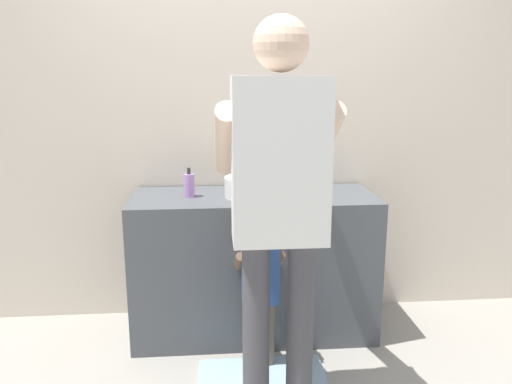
{
  "coord_description": "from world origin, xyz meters",
  "views": [
    {
      "loc": [
        -0.22,
        -2.5,
        1.5
      ],
      "look_at": [
        0.0,
        0.15,
        0.89
      ],
      "focal_mm": 35.64,
      "sensor_mm": 36.0,
      "label": 1
    }
  ],
  "objects_px": {
    "child_toddler": "(260,281)",
    "adult_parent": "(279,185)",
    "soap_bottle": "(189,185)",
    "toothbrush_cup": "(309,184)"
  },
  "relations": [
    {
      "from": "toothbrush_cup",
      "to": "child_toddler",
      "type": "xyz_separation_m",
      "value": [
        -0.32,
        -0.43,
        -0.4
      ]
    },
    {
      "from": "child_toddler",
      "to": "adult_parent",
      "type": "distance_m",
      "value": 0.64
    },
    {
      "from": "adult_parent",
      "to": "toothbrush_cup",
      "type": "bearing_deg",
      "value": 69.63
    },
    {
      "from": "soap_bottle",
      "to": "child_toddler",
      "type": "distance_m",
      "value": 0.68
    },
    {
      "from": "toothbrush_cup",
      "to": "adult_parent",
      "type": "xyz_separation_m",
      "value": [
        -0.27,
        -0.73,
        0.16
      ]
    },
    {
      "from": "soap_bottle",
      "to": "adult_parent",
      "type": "height_order",
      "value": "adult_parent"
    },
    {
      "from": "toothbrush_cup",
      "to": "adult_parent",
      "type": "bearing_deg",
      "value": -110.37
    },
    {
      "from": "soap_bottle",
      "to": "toothbrush_cup",
      "type": "bearing_deg",
      "value": 2.66
    },
    {
      "from": "child_toddler",
      "to": "adult_parent",
      "type": "height_order",
      "value": "adult_parent"
    },
    {
      "from": "child_toddler",
      "to": "soap_bottle",
      "type": "bearing_deg",
      "value": 132.45
    }
  ]
}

